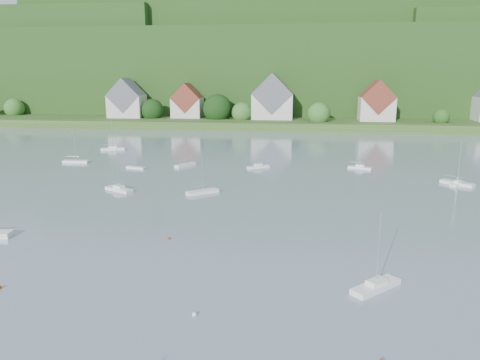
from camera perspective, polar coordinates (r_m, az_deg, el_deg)
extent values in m
cube|color=#2E4F1D|center=(198.96, 2.77, 7.50)|extent=(600.00, 60.00, 3.00)
cube|color=#1C3D13|center=(272.83, 4.10, 12.90)|extent=(620.00, 160.00, 40.00)
cube|color=#1C3D13|center=(306.07, -26.14, 12.41)|extent=(200.00, 120.00, 52.00)
cube|color=#1C3D13|center=(267.53, 6.28, 14.57)|extent=(240.00, 130.00, 60.00)
sphere|color=#316023|center=(226.28, -26.15, 7.96)|extent=(8.61, 8.61, 8.61)
sphere|color=#316023|center=(183.29, 0.23, 8.34)|extent=(8.19, 8.19, 8.19)
sphere|color=#316023|center=(196.15, -13.03, 8.16)|extent=(6.49, 6.49, 6.49)
sphere|color=#316023|center=(192.54, 16.78, 8.41)|extent=(12.16, 12.16, 12.16)
sphere|color=#316023|center=(178.12, 9.72, 8.07)|extent=(8.73, 8.73, 8.73)
sphere|color=black|center=(193.24, -10.79, 8.47)|extent=(9.32, 9.32, 9.32)
sphere|color=#1F5018|center=(187.22, 23.64, 7.15)|extent=(6.24, 6.24, 6.24)
sphere|color=black|center=(187.15, -2.81, 8.80)|extent=(11.92, 11.92, 11.92)
sphere|color=#316023|center=(265.14, -24.86, 18.67)|extent=(10.52, 10.52, 10.52)
sphere|color=#1F5018|center=(280.70, -14.42, 19.05)|extent=(10.29, 10.29, 10.29)
sphere|color=black|center=(264.22, -11.95, 19.45)|extent=(7.18, 7.18, 7.18)
sphere|color=#1F5018|center=(280.17, 4.55, 21.16)|extent=(12.73, 12.73, 12.73)
sphere|color=#316023|center=(281.43, -6.08, 20.88)|extent=(7.07, 7.07, 7.07)
sphere|color=#316023|center=(270.87, 26.85, 17.65)|extent=(14.97, 14.97, 14.97)
sphere|color=#1F5018|center=(262.30, 22.30, 18.06)|extent=(9.78, 9.78, 9.78)
sphere|color=#316023|center=(259.84, 27.37, 17.64)|extent=(9.48, 9.48, 9.48)
sphere|color=#1F5018|center=(266.24, -5.04, 17.64)|extent=(12.01, 12.01, 12.01)
sphere|color=black|center=(271.15, 3.33, 17.72)|extent=(15.72, 15.72, 15.72)
sphere|color=#1F5018|center=(266.16, 6.54, 17.56)|extent=(10.54, 10.54, 10.54)
sphere|color=black|center=(345.62, -27.42, 15.14)|extent=(8.74, 8.74, 8.74)
cube|color=beige|center=(197.90, -13.81, 8.86)|extent=(14.00, 10.00, 9.00)
cube|color=#5C5C64|center=(197.65, -13.88, 10.16)|extent=(14.00, 10.40, 14.00)
cube|color=beige|center=(192.40, -6.53, 8.88)|extent=(12.00, 9.00, 8.00)
cube|color=brown|center=(192.14, -6.57, 10.07)|extent=(12.00, 9.36, 12.00)
cube|color=beige|center=(186.15, 4.04, 9.10)|extent=(16.00, 11.00, 10.00)
cube|color=#5C5C64|center=(185.86, 4.07, 10.64)|extent=(16.00, 11.44, 16.00)
cube|color=beige|center=(186.22, 16.52, 8.45)|extent=(13.00, 10.00, 9.00)
cube|color=brown|center=(185.95, 16.61, 9.83)|extent=(13.00, 10.40, 13.00)
cube|color=white|center=(48.91, 16.46, -12.54)|extent=(5.46, 5.31, 0.60)
cube|color=white|center=(48.68, 16.51, -11.96)|extent=(2.31, 2.28, 0.50)
cylinder|color=silver|center=(47.34, 16.78, -8.14)|extent=(0.10, 0.10, 7.44)
cylinder|color=silver|center=(47.75, 15.89, -11.56)|extent=(2.43, 2.32, 0.08)
sphere|color=white|center=(42.81, -5.67, -16.37)|extent=(0.44, 0.44, 0.44)
sphere|color=red|center=(60.86, -8.82, -7.25)|extent=(0.39, 0.39, 0.39)
cube|color=white|center=(82.47, -4.66, -1.47)|extent=(5.71, 4.94, 0.59)
cylinder|color=silver|center=(81.55, -4.71, 1.26)|extent=(0.10, 0.10, 7.42)
cylinder|color=silver|center=(81.81, -5.23, -0.74)|extent=(2.63, 2.06, 0.08)
cube|color=white|center=(133.17, -15.47, 3.72)|extent=(6.69, 3.74, 0.65)
cube|color=white|center=(133.09, -15.49, 3.97)|extent=(2.54, 1.91, 0.50)
cylinder|color=silver|center=(132.57, -15.59, 5.58)|extent=(0.10, 0.10, 8.06)
cylinder|color=silver|center=(133.07, -15.92, 4.22)|extent=(3.39, 1.19, 0.08)
cube|color=white|center=(97.79, 25.28, -0.42)|extent=(3.77, 4.59, 0.47)
cube|color=white|center=(97.69, 25.31, -0.14)|extent=(1.70, 1.87, 0.50)
cylinder|color=silver|center=(97.16, 25.46, 1.40)|extent=(0.10, 0.10, 5.86)
cylinder|color=silver|center=(96.89, 25.22, 0.16)|extent=(1.55, 2.16, 0.08)
cube|color=white|center=(106.11, -12.75, 1.51)|extent=(4.83, 2.53, 0.46)
cylinder|color=silver|center=(105.54, -12.83, 3.18)|extent=(0.10, 0.10, 5.81)
cylinder|color=silver|center=(106.30, -13.08, 2.14)|extent=(2.48, 0.78, 0.08)
cube|color=white|center=(106.90, -6.80, 1.86)|extent=(4.31, 5.55, 0.56)
cylinder|color=silver|center=(106.23, -6.85, 3.85)|extent=(0.10, 0.10, 6.98)
cylinder|color=silver|center=(106.11, -7.14, 2.41)|extent=(1.71, 2.64, 0.08)
cube|color=white|center=(104.13, 2.27, 1.62)|extent=(5.05, 4.06, 0.51)
cube|color=white|center=(104.03, 2.28, 1.90)|extent=(2.05, 1.84, 0.50)
cylinder|color=silver|center=(103.50, 2.29, 3.50)|extent=(0.10, 0.10, 6.41)
cylinder|color=silver|center=(103.54, 1.91, 2.21)|extent=(2.38, 1.65, 0.08)
cube|color=white|center=(117.05, -19.65, 2.17)|extent=(6.18, 1.96, 0.61)
cylinder|color=silver|center=(116.39, -19.80, 4.17)|extent=(0.10, 0.10, 7.64)
cylinder|color=silver|center=(117.22, -20.10, 2.75)|extent=(3.36, 0.22, 0.08)
cube|color=white|center=(86.72, -14.75, -1.14)|extent=(5.94, 4.20, 0.59)
cube|color=white|center=(86.59, -14.77, -0.79)|extent=(2.35, 1.98, 0.50)
cylinder|color=silver|center=(85.86, -14.91, 1.42)|extent=(0.10, 0.10, 7.32)
cylinder|color=silver|center=(87.10, -15.17, -0.30)|extent=(2.88, 1.59, 0.08)
cube|color=white|center=(106.58, 14.63, 1.47)|extent=(5.36, 3.22, 0.52)
cube|color=white|center=(106.48, 14.64, 1.74)|extent=(2.06, 1.60, 0.50)
cylinder|color=silver|center=(105.95, 14.74, 3.33)|extent=(0.10, 0.10, 6.48)
cylinder|color=silver|center=(106.54, 14.26, 2.13)|extent=(2.69, 1.10, 0.08)
cube|color=white|center=(97.84, 25.29, -0.37)|extent=(5.77, 5.45, 0.62)
cylinder|color=silver|center=(97.04, 25.54, 2.04)|extent=(0.10, 0.10, 7.75)
cylinder|color=silver|center=(97.96, 24.87, 0.42)|extent=(2.59, 2.35, 0.08)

